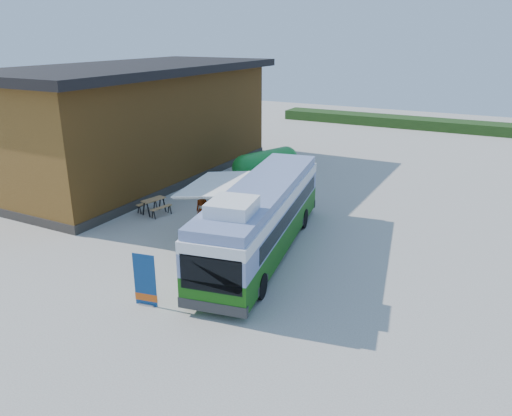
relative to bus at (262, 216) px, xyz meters
The scene contains 10 objects.
ground 3.97m from the bus, 135.46° to the right, with size 100.00×100.00×0.00m, color #BCB7AD.
barn 15.15m from the bus, 150.05° to the left, with size 9.60×21.20×7.50m.
hedge 35.95m from the bus, 81.25° to the left, with size 40.00×3.00×1.00m, color #264419.
bus is the anchor object (origin of this frame).
awning 2.49m from the bus, behind, with size 3.46×4.80×0.53m.
banner 6.35m from the bus, 104.68° to the right, with size 0.88×0.29×2.04m.
picnic_table 7.87m from the bus, 166.51° to the left, with size 1.75×1.62×0.85m.
person_a 4.55m from the bus, 160.14° to the left, with size 0.65×0.43×1.79m, color #999999.
person_b 2.80m from the bus, behind, with size 0.90×0.70×1.85m, color #999999.
slurry_tanker 11.57m from the bus, 115.87° to the left, with size 2.94×5.38×2.08m.
Camera 1 is at (11.99, -15.89, 9.44)m, focal length 35.00 mm.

